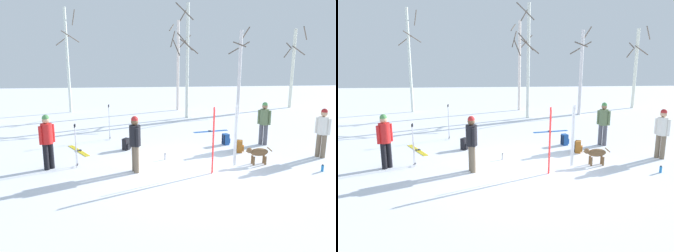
% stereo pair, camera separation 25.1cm
% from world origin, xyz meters
% --- Properties ---
extents(ground_plane, '(60.00, 60.00, 0.00)m').
position_xyz_m(ground_plane, '(0.00, 0.00, 0.00)').
color(ground_plane, white).
extents(person_0, '(0.39, 0.40, 1.72)m').
position_xyz_m(person_0, '(-4.25, 0.65, 0.98)').
color(person_0, black).
rests_on(person_0, ground_plane).
extents(person_1, '(0.34, 0.50, 1.72)m').
position_xyz_m(person_1, '(-1.59, 0.12, 0.98)').
color(person_1, '#72604C').
rests_on(person_1, ground_plane).
extents(person_2, '(0.44, 0.35, 1.72)m').
position_xyz_m(person_2, '(3.50, 2.66, 0.98)').
color(person_2, '#4C4C56').
rests_on(person_2, ground_plane).
extents(person_3, '(0.34, 0.44, 1.72)m').
position_xyz_m(person_3, '(4.82, 0.87, 0.98)').
color(person_3, '#72604C').
rests_on(person_3, ground_plane).
extents(dog, '(0.89, 0.23, 0.57)m').
position_xyz_m(dog, '(2.35, 0.38, 0.39)').
color(dog, brown).
rests_on(dog, ground_plane).
extents(ski_pair_planted_0, '(0.13, 0.09, 1.97)m').
position_xyz_m(ski_pair_planted_0, '(1.56, 0.32, 0.98)').
color(ski_pair_planted_0, white).
rests_on(ski_pair_planted_0, ground_plane).
extents(ski_pair_planted_1, '(0.10, 0.15, 2.00)m').
position_xyz_m(ski_pair_planted_1, '(0.70, -0.24, 1.00)').
color(ski_pair_planted_1, red).
rests_on(ski_pair_planted_1, ground_plane).
extents(ski_pair_lying_0, '(1.04, 1.58, 0.05)m').
position_xyz_m(ski_pair_lying_0, '(-3.69, 2.56, 0.01)').
color(ski_pair_lying_0, yellow).
rests_on(ski_pair_lying_0, ground_plane).
extents(ski_pair_lying_1, '(1.71, 0.50, 0.05)m').
position_xyz_m(ski_pair_lying_1, '(2.00, 5.15, 0.01)').
color(ski_pair_lying_1, blue).
rests_on(ski_pair_lying_1, ground_plane).
extents(ski_poles_0, '(0.07, 0.20, 1.38)m').
position_xyz_m(ski_poles_0, '(-3.43, 0.77, 0.74)').
color(ski_poles_0, '#B2B2BC').
rests_on(ski_poles_0, ground_plane).
extents(ski_poles_1, '(0.07, 0.28, 1.50)m').
position_xyz_m(ski_poles_1, '(-2.65, 4.14, 0.80)').
color(ski_poles_1, '#B2B2BC').
rests_on(ski_poles_1, ground_plane).
extents(backpack_0, '(0.33, 0.30, 0.44)m').
position_xyz_m(backpack_0, '(2.03, 2.82, 0.21)').
color(backpack_0, '#1E4C99').
rests_on(backpack_0, ground_plane).
extents(backpack_1, '(0.34, 0.33, 0.44)m').
position_xyz_m(backpack_1, '(-1.92, 2.51, 0.21)').
color(backpack_1, black).
rests_on(backpack_1, ground_plane).
extents(backpack_2, '(0.33, 0.31, 0.44)m').
position_xyz_m(backpack_2, '(2.24, 1.76, 0.21)').
color(backpack_2, '#99591E').
rests_on(backpack_2, ground_plane).
extents(water_bottle_0, '(0.06, 0.06, 0.22)m').
position_xyz_m(water_bottle_0, '(-0.58, 1.17, 0.10)').
color(water_bottle_0, silver).
rests_on(water_bottle_0, ground_plane).
extents(water_bottle_1, '(0.07, 0.07, 0.22)m').
position_xyz_m(water_bottle_1, '(4.06, -0.48, 0.10)').
color(water_bottle_1, '#1E72BF').
rests_on(water_bottle_1, ground_plane).
extents(birch_tree_1, '(1.49, 1.49, 6.48)m').
position_xyz_m(birch_tree_1, '(-5.67, 11.55, 3.36)').
color(birch_tree_1, silver).
rests_on(birch_tree_1, ground_plane).
extents(birch_tree_2, '(1.46, 1.08, 5.82)m').
position_xyz_m(birch_tree_2, '(1.33, 11.75, 3.05)').
color(birch_tree_2, silver).
rests_on(birch_tree_2, ground_plane).
extents(birch_tree_3, '(1.29, 1.32, 6.40)m').
position_xyz_m(birch_tree_3, '(1.43, 8.82, 3.37)').
color(birch_tree_3, silver).
rests_on(birch_tree_3, ground_plane).
extents(birch_tree_4, '(1.30, 1.33, 5.26)m').
position_xyz_m(birch_tree_4, '(4.81, 9.60, 2.67)').
color(birch_tree_4, silver).
rests_on(birch_tree_4, ground_plane).
extents(birch_tree_5, '(1.62, 1.62, 5.48)m').
position_xyz_m(birch_tree_5, '(9.45, 11.98, 2.85)').
color(birch_tree_5, silver).
rests_on(birch_tree_5, ground_plane).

